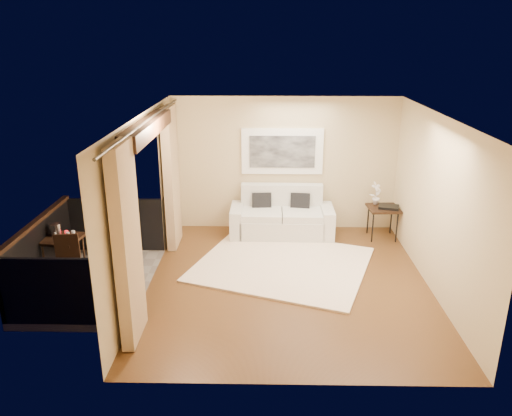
{
  "coord_description": "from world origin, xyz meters",
  "views": [
    {
      "loc": [
        -0.38,
        -7.27,
        3.83
      ],
      "look_at": [
        -0.54,
        0.68,
        1.05
      ],
      "focal_mm": 35.0,
      "sensor_mm": 36.0,
      "label": 1
    }
  ],
  "objects_px": {
    "sofa": "(282,218)",
    "ice_bucket": "(56,229)",
    "side_table": "(383,210)",
    "balcony_chair_near": "(67,258)",
    "bistro_table": "(63,242)",
    "balcony_chair_far": "(112,228)",
    "orchid": "(376,193)"
  },
  "relations": [
    {
      "from": "sofa",
      "to": "ice_bucket",
      "type": "relative_size",
      "value": 10.17
    },
    {
      "from": "side_table",
      "to": "balcony_chair_near",
      "type": "height_order",
      "value": "balcony_chair_near"
    },
    {
      "from": "sofa",
      "to": "bistro_table",
      "type": "distance_m",
      "value": 4.12
    },
    {
      "from": "orchid",
      "to": "ice_bucket",
      "type": "bearing_deg",
      "value": -162.07
    },
    {
      "from": "sofa",
      "to": "orchid",
      "type": "relative_size",
      "value": 4.43
    },
    {
      "from": "balcony_chair_near",
      "to": "ice_bucket",
      "type": "height_order",
      "value": "ice_bucket"
    },
    {
      "from": "balcony_chair_near",
      "to": "ice_bucket",
      "type": "distance_m",
      "value": 0.67
    },
    {
      "from": "sofa",
      "to": "side_table",
      "type": "relative_size",
      "value": 3.21
    },
    {
      "from": "side_table",
      "to": "sofa",
      "type": "bearing_deg",
      "value": 176.01
    },
    {
      "from": "orchid",
      "to": "bistro_table",
      "type": "bearing_deg",
      "value": -160.68
    },
    {
      "from": "side_table",
      "to": "bistro_table",
      "type": "height_order",
      "value": "bistro_table"
    },
    {
      "from": "orchid",
      "to": "ice_bucket",
      "type": "height_order",
      "value": "orchid"
    },
    {
      "from": "bistro_table",
      "to": "balcony_chair_near",
      "type": "height_order",
      "value": "balcony_chair_near"
    },
    {
      "from": "bistro_table",
      "to": "sofa",
      "type": "bearing_deg",
      "value": 27.43
    },
    {
      "from": "bistro_table",
      "to": "balcony_chair_far",
      "type": "relative_size",
      "value": 0.69
    },
    {
      "from": "sofa",
      "to": "balcony_chair_far",
      "type": "height_order",
      "value": "balcony_chair_far"
    },
    {
      "from": "bistro_table",
      "to": "balcony_chair_far",
      "type": "distance_m",
      "value": 0.93
    },
    {
      "from": "side_table",
      "to": "ice_bucket",
      "type": "xyz_separation_m",
      "value": [
        -5.76,
        -1.65,
        0.21
      ]
    },
    {
      "from": "sofa",
      "to": "orchid",
      "type": "height_order",
      "value": "orchid"
    },
    {
      "from": "bistro_table",
      "to": "balcony_chair_far",
      "type": "height_order",
      "value": "balcony_chair_far"
    },
    {
      "from": "balcony_chair_far",
      "to": "ice_bucket",
      "type": "height_order",
      "value": "balcony_chair_far"
    },
    {
      "from": "orchid",
      "to": "balcony_chair_near",
      "type": "relative_size",
      "value": 0.53
    },
    {
      "from": "side_table",
      "to": "orchid",
      "type": "xyz_separation_m",
      "value": [
        -0.13,
        0.17,
        0.29
      ]
    },
    {
      "from": "balcony_chair_near",
      "to": "ice_bucket",
      "type": "relative_size",
      "value": 4.36
    },
    {
      "from": "ice_bucket",
      "to": "side_table",
      "type": "bearing_deg",
      "value": 16.0
    },
    {
      "from": "balcony_chair_far",
      "to": "ice_bucket",
      "type": "distance_m",
      "value": 0.98
    },
    {
      "from": "side_table",
      "to": "balcony_chair_near",
      "type": "relative_size",
      "value": 0.73
    },
    {
      "from": "orchid",
      "to": "balcony_chair_near",
      "type": "distance_m",
      "value": 5.79
    },
    {
      "from": "ice_bucket",
      "to": "orchid",
      "type": "bearing_deg",
      "value": 17.93
    },
    {
      "from": "side_table",
      "to": "balcony_chair_near",
      "type": "bearing_deg",
      "value": -158.37
    },
    {
      "from": "balcony_chair_far",
      "to": "ice_bucket",
      "type": "xyz_separation_m",
      "value": [
        -0.74,
        -0.6,
        0.21
      ]
    },
    {
      "from": "sofa",
      "to": "ice_bucket",
      "type": "height_order",
      "value": "sofa"
    }
  ]
}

